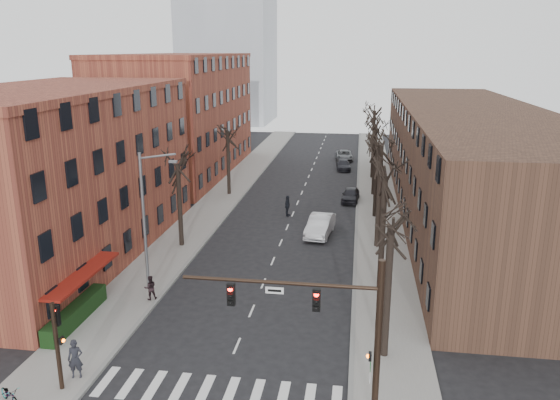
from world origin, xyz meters
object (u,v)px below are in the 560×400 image
at_px(pedestrian_a, 75,359).
at_px(bicycle, 10,395).
at_px(silver_sedan, 320,225).
at_px(parked_car_near, 351,195).
at_px(parked_car_mid, 343,165).

height_order(pedestrian_a, bicycle, pedestrian_a).
height_order(silver_sedan, parked_car_near, silver_sedan).
xyz_separation_m(parked_car_mid, bicycle, (-12.69, -50.85, -0.05)).
bearing_deg(parked_car_near, parked_car_mid, 98.58).
xyz_separation_m(silver_sedan, pedestrian_a, (-9.75, -22.40, 0.26)).
bearing_deg(parked_car_mid, bicycle, -108.90).
distance_m(parked_car_mid, pedestrian_a, 49.78).
height_order(silver_sedan, parked_car_mid, silver_sedan).
height_order(parked_car_mid, bicycle, parked_car_mid).
distance_m(silver_sedan, parked_car_mid, 26.21).
xyz_separation_m(silver_sedan, parked_car_mid, (1.07, 26.19, -0.23)).
bearing_deg(bicycle, parked_car_near, 10.12).
bearing_deg(bicycle, pedestrian_a, -8.15).
relative_size(silver_sedan, bicycle, 3.25).
bearing_deg(parked_car_near, bicycle, -107.47).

